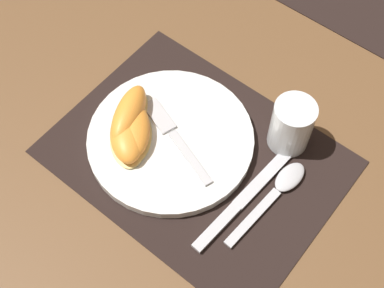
# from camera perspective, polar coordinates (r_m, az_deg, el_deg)

# --- Properties ---
(ground_plane) EXTENTS (3.00, 3.00, 0.00)m
(ground_plane) POSITION_cam_1_polar(r_m,az_deg,el_deg) (0.85, 0.47, -1.41)
(ground_plane) COLOR brown
(placemat) EXTENTS (0.44, 0.33, 0.00)m
(placemat) POSITION_cam_1_polar(r_m,az_deg,el_deg) (0.85, 0.47, -1.35)
(placemat) COLOR black
(placemat) RESTS_ON ground_plane
(plate) EXTENTS (0.27, 0.27, 0.02)m
(plate) POSITION_cam_1_polar(r_m,az_deg,el_deg) (0.86, -2.30, 0.51)
(plate) COLOR white
(plate) RESTS_ON placemat
(juice_glass) EXTENTS (0.07, 0.07, 0.09)m
(juice_glass) POSITION_cam_1_polar(r_m,az_deg,el_deg) (0.84, 10.51, 1.80)
(juice_glass) COLOR silver
(juice_glass) RESTS_ON placemat
(knife) EXTENTS (0.03, 0.23, 0.01)m
(knife) POSITION_cam_1_polar(r_m,az_deg,el_deg) (0.82, 5.55, -5.82)
(knife) COLOR #BCBCC1
(knife) RESTS_ON placemat
(spoon) EXTENTS (0.04, 0.18, 0.01)m
(spoon) POSITION_cam_1_polar(r_m,az_deg,el_deg) (0.83, 9.38, -4.61)
(spoon) COLOR #BCBCC1
(spoon) RESTS_ON placemat
(fork) EXTENTS (0.17, 0.08, 0.00)m
(fork) POSITION_cam_1_polar(r_m,az_deg,el_deg) (0.85, -2.16, 1.09)
(fork) COLOR #BCBCC1
(fork) RESTS_ON plate
(citrus_wedge_0) EXTENTS (0.09, 0.13, 0.04)m
(citrus_wedge_0) POSITION_cam_1_polar(r_m,az_deg,el_deg) (0.86, -6.75, 3.05)
(citrus_wedge_0) COLOR #F4DB84
(citrus_wedge_0) RESTS_ON plate
(citrus_wedge_1) EXTENTS (0.11, 0.12, 0.03)m
(citrus_wedge_1) POSITION_cam_1_polar(r_m,az_deg,el_deg) (0.84, -6.21, 1.40)
(citrus_wedge_1) COLOR #F4DB84
(citrus_wedge_1) RESTS_ON plate
(citrus_wedge_2) EXTENTS (0.11, 0.11, 0.04)m
(citrus_wedge_2) POSITION_cam_1_polar(r_m,az_deg,el_deg) (0.84, -6.97, 0.62)
(citrus_wedge_2) COLOR #F4DB84
(citrus_wedge_2) RESTS_ON plate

